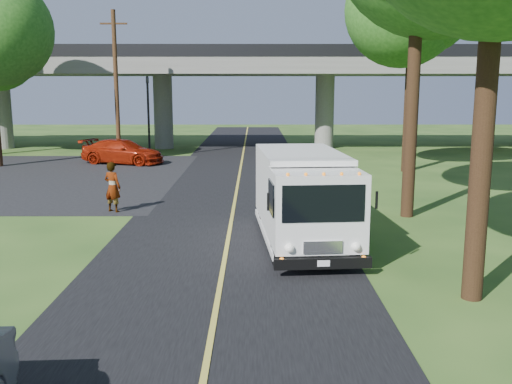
{
  "coord_description": "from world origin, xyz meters",
  "views": [
    {
      "loc": [
        0.8,
        -10.72,
        4.5
      ],
      "look_at": [
        0.84,
        5.07,
        1.6
      ],
      "focal_mm": 40.0,
      "sensor_mm": 36.0,
      "label": 1
    }
  ],
  "objects_px": {
    "traffic_signal": "(148,108)",
    "red_sedan": "(123,152)",
    "utility_pole": "(116,86)",
    "pedestrian": "(113,187)",
    "step_van": "(303,195)",
    "tree_right_far": "(417,13)"
  },
  "relations": [
    {
      "from": "pedestrian",
      "to": "utility_pole",
      "type": "bearing_deg",
      "value": -52.0
    },
    {
      "from": "tree_right_far",
      "to": "pedestrian",
      "type": "bearing_deg",
      "value": -143.33
    },
    {
      "from": "tree_right_far",
      "to": "red_sedan",
      "type": "height_order",
      "value": "tree_right_far"
    },
    {
      "from": "pedestrian",
      "to": "step_van",
      "type": "bearing_deg",
      "value": 172.69
    },
    {
      "from": "red_sedan",
      "to": "pedestrian",
      "type": "distance_m",
      "value": 13.76
    },
    {
      "from": "utility_pole",
      "to": "red_sedan",
      "type": "distance_m",
      "value": 3.97
    },
    {
      "from": "traffic_signal",
      "to": "utility_pole",
      "type": "height_order",
      "value": "utility_pole"
    },
    {
      "from": "tree_right_far",
      "to": "pedestrian",
      "type": "relative_size",
      "value": 5.91
    },
    {
      "from": "tree_right_far",
      "to": "pedestrian",
      "type": "distance_m",
      "value": 18.48
    },
    {
      "from": "traffic_signal",
      "to": "red_sedan",
      "type": "height_order",
      "value": "traffic_signal"
    },
    {
      "from": "step_van",
      "to": "pedestrian",
      "type": "xyz_separation_m",
      "value": [
        -6.58,
        4.27,
        -0.51
      ]
    },
    {
      "from": "traffic_signal",
      "to": "red_sedan",
      "type": "xyz_separation_m",
      "value": [
        -1.09,
        -2.8,
        -2.47
      ]
    },
    {
      "from": "utility_pole",
      "to": "step_van",
      "type": "bearing_deg",
      "value": -62.41
    },
    {
      "from": "traffic_signal",
      "to": "red_sedan",
      "type": "distance_m",
      "value": 3.89
    },
    {
      "from": "utility_pole",
      "to": "pedestrian",
      "type": "xyz_separation_m",
      "value": [
        3.12,
        -14.28,
        -3.66
      ]
    },
    {
      "from": "utility_pole",
      "to": "pedestrian",
      "type": "distance_m",
      "value": 15.07
    },
    {
      "from": "tree_right_far",
      "to": "red_sedan",
      "type": "relative_size",
      "value": 2.19
    },
    {
      "from": "utility_pole",
      "to": "traffic_signal",
      "type": "bearing_deg",
      "value": 53.13
    },
    {
      "from": "traffic_signal",
      "to": "tree_right_far",
      "type": "relative_size",
      "value": 0.47
    },
    {
      "from": "step_van",
      "to": "tree_right_far",
      "type": "bearing_deg",
      "value": 59.59
    },
    {
      "from": "traffic_signal",
      "to": "step_van",
      "type": "relative_size",
      "value": 0.8
    },
    {
      "from": "traffic_signal",
      "to": "step_van",
      "type": "distance_m",
      "value": 22.2
    }
  ]
}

